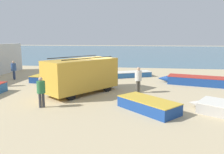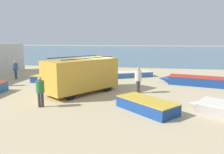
{
  "view_description": "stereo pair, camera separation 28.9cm",
  "coord_description": "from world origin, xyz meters",
  "views": [
    {
      "loc": [
        3.57,
        -15.57,
        3.68
      ],
      "look_at": [
        1.38,
        -0.63,
        1.0
      ],
      "focal_mm": 35.0,
      "sensor_mm": 36.0,
      "label": 1
    },
    {
      "loc": [
        3.85,
        -15.53,
        3.68
      ],
      "look_at": [
        1.38,
        -0.63,
        1.0
      ],
      "focal_mm": 35.0,
      "sensor_mm": 36.0,
      "label": 2
    }
  ],
  "objects": [
    {
      "name": "fisherman_1",
      "position": [
        3.22,
        -0.96,
        1.06
      ],
      "size": [
        0.47,
        0.47,
        1.78
      ],
      "rotation": [
        0.0,
        0.0,
        5.33
      ],
      "color": "#5B564C",
      "rests_on": "ground_plane"
    },
    {
      "name": "fishing_rowboat_3",
      "position": [
        2.05,
        5.2,
        0.25
      ],
      "size": [
        5.0,
        2.96,
        0.5
      ],
      "rotation": [
        0.0,
        0.0,
        3.57
      ],
      "color": "#2D66AD",
      "rests_on": "ground_plane"
    },
    {
      "name": "fisherman_3",
      "position": [
        -1.82,
        -4.91,
        1.0
      ],
      "size": [
        0.44,
        0.44,
        1.67
      ],
      "rotation": [
        0.0,
        0.0,
        1.98
      ],
      "color": "#38383D",
      "rests_on": "ground_plane"
    },
    {
      "name": "fishing_rowboat_5",
      "position": [
        3.74,
        -4.54,
        0.3
      ],
      "size": [
        3.54,
        3.35,
        0.6
      ],
      "rotation": [
        0.0,
        0.0,
        2.4
      ],
      "color": "navy",
      "rests_on": "ground_plane"
    },
    {
      "name": "ground_plane",
      "position": [
        0.0,
        0.0,
        0.0
      ],
      "size": [
        200.0,
        200.0,
        0.0
      ],
      "primitive_type": "plane",
      "color": "tan"
    },
    {
      "name": "fishing_rowboat_0",
      "position": [
        7.61,
        2.47,
        0.34
      ],
      "size": [
        5.43,
        2.61,
        0.68
      ],
      "rotation": [
        0.0,
        0.0,
        2.89
      ],
      "color": "navy",
      "rests_on": "ground_plane"
    },
    {
      "name": "sea_water",
      "position": [
        0.0,
        52.0,
        0.0
      ],
      "size": [
        120.0,
        80.0,
        0.01
      ],
      "primitive_type": "cube",
      "color": "#477084",
      "rests_on": "ground_plane"
    },
    {
      "name": "parked_van",
      "position": [
        -0.55,
        -1.52,
        1.27
      ],
      "size": [
        4.59,
        5.29,
        2.45
      ],
      "rotation": [
        0.0,
        0.0,
        0.95
      ],
      "color": "gold",
      "rests_on": "ground_plane"
    },
    {
      "name": "fishing_rowboat_2",
      "position": [
        -4.88,
        2.89,
        0.28
      ],
      "size": [
        1.97,
        4.56,
        0.56
      ],
      "rotation": [
        0.0,
        0.0,
        1.48
      ],
      "color": "navy",
      "rests_on": "ground_plane"
    },
    {
      "name": "fisherman_0",
      "position": [
        -8.07,
        2.46,
        1.0
      ],
      "size": [
        0.44,
        0.44,
        1.67
      ],
      "rotation": [
        0.0,
        0.0,
        0.9
      ],
      "color": "navy",
      "rests_on": "ground_plane"
    }
  ]
}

